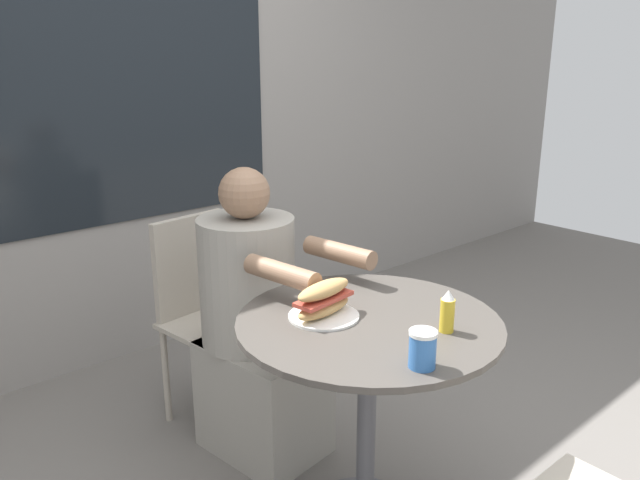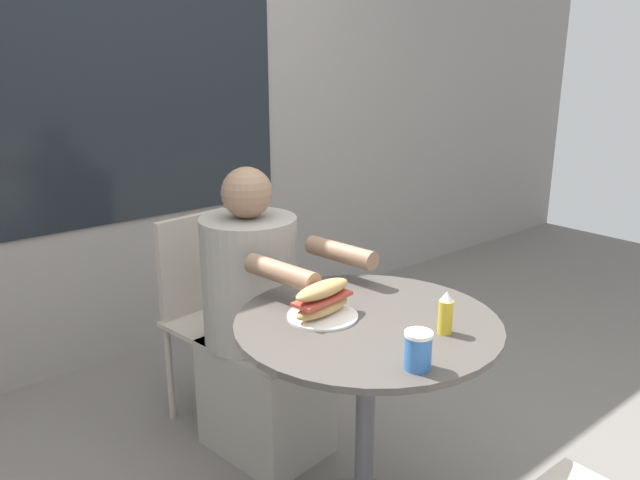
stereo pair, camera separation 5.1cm
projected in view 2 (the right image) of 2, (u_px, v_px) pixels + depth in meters
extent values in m
cube|color=gray|center=(114.00, 78.00, 2.95)|extent=(8.00, 0.08, 2.80)
cube|color=black|center=(137.00, 91.00, 2.98)|extent=(1.54, 0.01, 1.25)
cylinder|color=#47423D|center=(367.00, 323.00, 1.87)|extent=(0.80, 0.80, 0.02)
cylinder|color=#515156|center=(365.00, 428.00, 1.97)|extent=(0.06, 0.06, 0.71)
cube|color=#ADA393|center=(223.00, 323.00, 2.58)|extent=(0.42, 0.42, 0.02)
cube|color=#ADA393|center=(195.00, 264.00, 2.63)|extent=(0.35, 0.07, 0.42)
cylinder|color=#ADA393|center=(280.00, 371.00, 2.65)|extent=(0.03, 0.03, 0.43)
cylinder|color=#ADA393|center=(218.00, 401.00, 2.42)|extent=(0.03, 0.03, 0.43)
cylinder|color=#ADA393|center=(231.00, 347.00, 2.87)|extent=(0.03, 0.03, 0.43)
cylinder|color=#ADA393|center=(170.00, 373.00, 2.64)|extent=(0.03, 0.03, 0.43)
cube|color=gray|center=(266.00, 396.00, 2.44)|extent=(0.39, 0.49, 0.45)
cylinder|color=gray|center=(251.00, 280.00, 2.35)|extent=(0.36, 0.36, 0.49)
sphere|color=#8E6B51|center=(248.00, 192.00, 2.25)|extent=(0.19, 0.19, 0.19)
cylinder|color=#8E6B51|center=(341.00, 253.00, 2.19)|extent=(0.10, 0.29, 0.07)
cylinder|color=#8E6B51|center=(282.00, 273.00, 1.99)|extent=(0.10, 0.29, 0.07)
cylinder|color=white|center=(322.00, 316.00, 1.89)|extent=(0.22, 0.22, 0.01)
ellipsoid|color=tan|center=(322.00, 308.00, 1.88)|extent=(0.22, 0.10, 0.05)
cube|color=#B74233|center=(323.00, 299.00, 1.87)|extent=(0.20, 0.10, 0.01)
ellipsoid|color=tan|center=(323.00, 290.00, 1.86)|extent=(0.22, 0.10, 0.05)
cylinder|color=#336BB7|center=(418.00, 352.00, 1.57)|extent=(0.07, 0.07, 0.09)
cylinder|color=white|center=(419.00, 334.00, 1.55)|extent=(0.07, 0.07, 0.01)
cylinder|color=gold|center=(445.00, 317.00, 1.77)|extent=(0.04, 0.04, 0.10)
cone|color=white|center=(447.00, 296.00, 1.75)|extent=(0.04, 0.04, 0.03)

